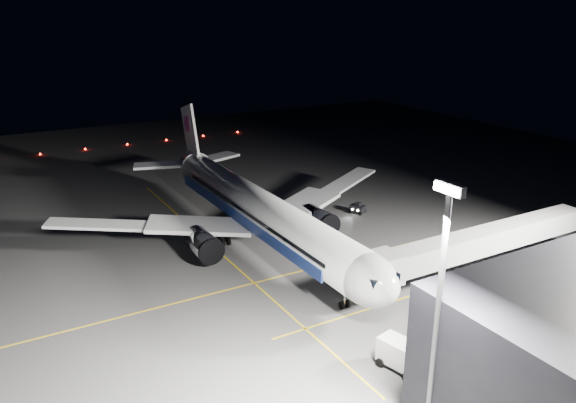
{
  "coord_description": "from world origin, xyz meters",
  "views": [
    {
      "loc": [
        65.46,
        -33.05,
        31.49
      ],
      "look_at": [
        0.54,
        4.21,
        6.0
      ],
      "focal_mm": 35.0,
      "sensor_mm": 36.0,
      "label": 1
    }
  ],
  "objects_px": {
    "airliner": "(256,209)",
    "safety_cone_b": "(292,227)",
    "jet_bridge": "(474,243)",
    "safety_cone_c": "(278,217)",
    "baggage_tug": "(357,208)",
    "floodlight_mast_south": "(440,295)",
    "safety_cone_a": "(299,248)",
    "service_truck": "(406,357)"
  },
  "relations": [
    {
      "from": "airliner",
      "to": "safety_cone_b",
      "type": "distance_m",
      "value": 8.93
    },
    {
      "from": "jet_bridge",
      "to": "safety_cone_c",
      "type": "height_order",
      "value": "jet_bridge"
    },
    {
      "from": "baggage_tug",
      "to": "safety_cone_b",
      "type": "xyz_separation_m",
      "value": [
        0.63,
        -12.86,
        -0.52
      ]
    },
    {
      "from": "jet_bridge",
      "to": "floodlight_mast_south",
      "type": "height_order",
      "value": "floodlight_mast_south"
    },
    {
      "from": "baggage_tug",
      "to": "safety_cone_a",
      "type": "bearing_deg",
      "value": -87.97
    },
    {
      "from": "floodlight_mast_south",
      "to": "jet_bridge",
      "type": "bearing_deg",
      "value": 126.79
    },
    {
      "from": "service_truck",
      "to": "safety_cone_a",
      "type": "distance_m",
      "value": 29.35
    },
    {
      "from": "safety_cone_c",
      "to": "jet_bridge",
      "type": "bearing_deg",
      "value": 19.85
    },
    {
      "from": "safety_cone_c",
      "to": "airliner",
      "type": "bearing_deg",
      "value": -46.21
    },
    {
      "from": "airliner",
      "to": "safety_cone_b",
      "type": "bearing_deg",
      "value": 107.92
    },
    {
      "from": "floodlight_mast_south",
      "to": "safety_cone_b",
      "type": "distance_m",
      "value": 46.9
    },
    {
      "from": "service_truck",
      "to": "baggage_tug",
      "type": "distance_m",
      "value": 42.8
    },
    {
      "from": "service_truck",
      "to": "baggage_tug",
      "type": "xyz_separation_m",
      "value": [
        -36.79,
        21.85,
        -0.71
      ]
    },
    {
      "from": "safety_cone_c",
      "to": "service_truck",
      "type": "bearing_deg",
      "value": -12.58
    },
    {
      "from": "jet_bridge",
      "to": "safety_cone_a",
      "type": "height_order",
      "value": "jet_bridge"
    },
    {
      "from": "floodlight_mast_south",
      "to": "safety_cone_c",
      "type": "relative_size",
      "value": 38.08
    },
    {
      "from": "airliner",
      "to": "floodlight_mast_south",
      "type": "height_order",
      "value": "floodlight_mast_south"
    },
    {
      "from": "floodlight_mast_south",
      "to": "airliner",
      "type": "bearing_deg",
      "value": 171.67
    },
    {
      "from": "floodlight_mast_south",
      "to": "safety_cone_c",
      "type": "distance_m",
      "value": 51.24
    },
    {
      "from": "baggage_tug",
      "to": "safety_cone_a",
      "type": "distance_m",
      "value": 17.9
    },
    {
      "from": "jet_bridge",
      "to": "safety_cone_b",
      "type": "xyz_separation_m",
      "value": [
        -25.38,
        -10.94,
        -4.3
      ]
    },
    {
      "from": "jet_bridge",
      "to": "service_truck",
      "type": "distance_m",
      "value": 22.87
    },
    {
      "from": "safety_cone_b",
      "to": "safety_cone_c",
      "type": "bearing_deg",
      "value": 178.66
    },
    {
      "from": "baggage_tug",
      "to": "safety_cone_b",
      "type": "distance_m",
      "value": 12.88
    },
    {
      "from": "baggage_tug",
      "to": "safety_cone_b",
      "type": "relative_size",
      "value": 5.23
    },
    {
      "from": "airliner",
      "to": "baggage_tug",
      "type": "height_order",
      "value": "airliner"
    },
    {
      "from": "airliner",
      "to": "jet_bridge",
      "type": "height_order",
      "value": "airliner"
    },
    {
      "from": "floodlight_mast_south",
      "to": "safety_cone_c",
      "type": "bearing_deg",
      "value": 164.58
    },
    {
      "from": "floodlight_mast_south",
      "to": "service_truck",
      "type": "bearing_deg",
      "value": 150.2
    },
    {
      "from": "floodlight_mast_south",
      "to": "safety_cone_a",
      "type": "height_order",
      "value": "floodlight_mast_south"
    },
    {
      "from": "floodlight_mast_south",
      "to": "safety_cone_a",
      "type": "bearing_deg",
      "value": 164.43
    },
    {
      "from": "airliner",
      "to": "baggage_tug",
      "type": "relative_size",
      "value": 20.55
    },
    {
      "from": "baggage_tug",
      "to": "service_truck",
      "type": "bearing_deg",
      "value": -55.45
    },
    {
      "from": "safety_cone_a",
      "to": "safety_cone_c",
      "type": "relative_size",
      "value": 1.01
    },
    {
      "from": "safety_cone_b",
      "to": "airliner",
      "type": "bearing_deg",
      "value": -72.08
    },
    {
      "from": "service_truck",
      "to": "safety_cone_c",
      "type": "relative_size",
      "value": 10.85
    },
    {
      "from": "jet_bridge",
      "to": "safety_cone_c",
      "type": "bearing_deg",
      "value": -160.15
    },
    {
      "from": "safety_cone_b",
      "to": "safety_cone_c",
      "type": "distance_m",
      "value": 4.62
    },
    {
      "from": "safety_cone_c",
      "to": "safety_cone_a",
      "type": "bearing_deg",
      "value": -14.97
    },
    {
      "from": "safety_cone_a",
      "to": "safety_cone_b",
      "type": "xyz_separation_m",
      "value": [
        -7.43,
        3.12,
        0.01
      ]
    },
    {
      "from": "floodlight_mast_south",
      "to": "safety_cone_b",
      "type": "xyz_separation_m",
      "value": [
        -43.38,
        13.13,
        -12.09
      ]
    },
    {
      "from": "service_truck",
      "to": "safety_cone_c",
      "type": "bearing_deg",
      "value": 154.21
    }
  ]
}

